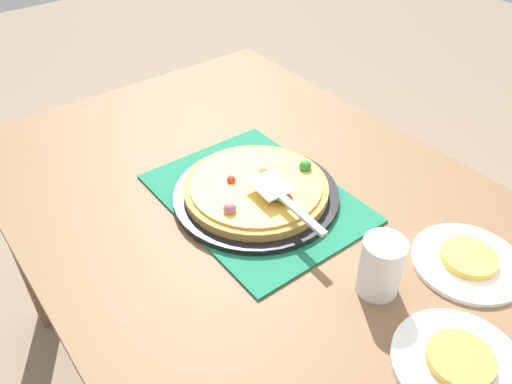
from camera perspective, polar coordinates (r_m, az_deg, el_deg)
The scene contains 11 objects.
ground_plane at distance 1.75m, azimuth -0.00°, elevation -20.10°, with size 8.00×8.00×0.00m, color #84705B.
dining_table at distance 1.25m, azimuth -0.00°, elevation -4.65°, with size 1.40×1.00×0.75m.
placemat at distance 1.17m, azimuth -0.00°, elevation -0.65°, with size 0.48×0.36×0.01m, color #196B4C.
pizza_pan at distance 1.17m, azimuth -0.00°, elevation -0.27°, with size 0.38×0.38×0.01m, color black.
pizza at distance 1.15m, azimuth 0.07°, elevation 0.48°, with size 0.33×0.33×0.05m.
plate_near_left at distance 1.10m, azimuth 22.63°, elevation -7.27°, with size 0.22×0.22×0.01m, color white.
plate_far_right at distance 0.94m, azimuth 21.61°, elevation -17.62°, with size 0.22×0.22×0.01m, color white.
served_slice_left at distance 1.10m, azimuth 22.79°, elevation -6.80°, with size 0.11×0.11×0.02m, color #EAB747.
served_slice_right at distance 0.93m, azimuth 21.81°, elevation -17.16°, with size 0.11×0.11×0.02m, color gold.
cup_near at distance 0.97m, azimuth 13.81°, elevation -8.09°, with size 0.08×0.08×0.12m, color white.
pizza_server at distance 1.07m, azimuth 2.95°, elevation -0.61°, with size 0.23×0.08×0.01m.
Camera 1 is at (-0.72, 0.55, 1.50)m, focal length 35.66 mm.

